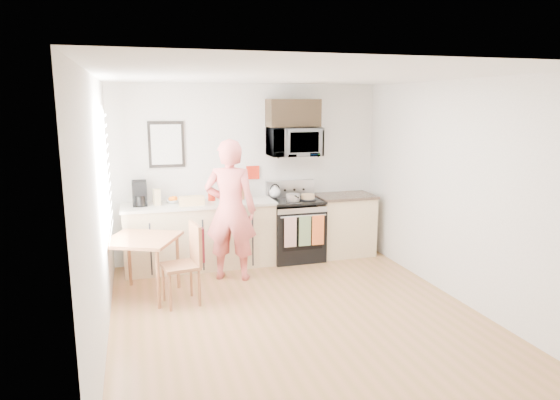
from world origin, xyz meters
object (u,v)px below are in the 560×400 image
object	(u,v)px
dining_table	(142,245)
cake	(308,197)
range	(296,231)
person	(230,210)
microwave	(294,142)
chair	(191,252)

from	to	relation	value
dining_table	cake	bearing A→B (deg)	18.25
range	person	xyz separation A→B (m)	(-1.10, -0.58, 0.50)
microwave	person	distance (m)	1.53
microwave	chair	size ratio (longest dim) A/B	0.80
dining_table	chair	bearing A→B (deg)	-31.72
person	chair	xyz separation A→B (m)	(-0.60, -0.66, -0.33)
microwave	chair	xyz separation A→B (m)	(-1.70, -1.35, -1.15)
microwave	dining_table	world-z (taller)	microwave
chair	dining_table	bearing A→B (deg)	138.90
person	cake	distance (m)	1.33
cake	person	bearing A→B (deg)	-159.37
person	microwave	bearing A→B (deg)	-126.58
dining_table	chair	size ratio (longest dim) A/B	0.95
person	range	bearing A→B (deg)	-130.68
person	dining_table	xyz separation A→B (m)	(-1.15, -0.32, -0.29)
range	microwave	bearing A→B (deg)	90.06
person	dining_table	world-z (taller)	person
chair	cake	distance (m)	2.19
range	microwave	distance (m)	1.33
range	chair	world-z (taller)	range
person	chair	size ratio (longest dim) A/B	1.98
microwave	dining_table	size ratio (longest dim) A/B	0.84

